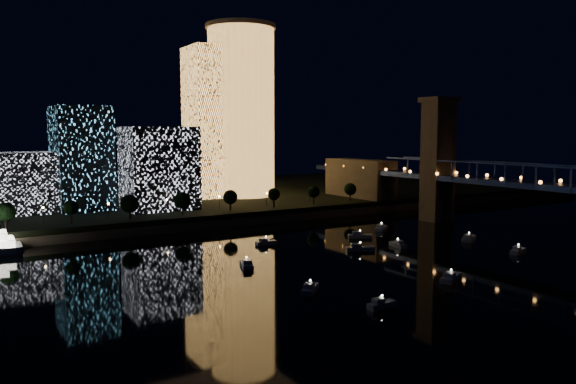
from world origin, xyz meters
name	(u,v)px	position (x,y,z in m)	size (l,w,h in m)	color
ground	(403,264)	(0.00, 0.00, 0.00)	(520.00, 520.00, 0.00)	black
far_bank	(187,198)	(0.00, 160.00, 2.50)	(420.00, 160.00, 5.00)	black
seawall	(260,219)	(0.00, 82.00, 1.50)	(420.00, 6.00, 3.00)	#6B5E4C
tower_cylindrical	(241,111)	(19.35, 135.38, 46.40)	(34.00, 34.00, 82.56)	#FFAF51
tower_rectangular	(212,123)	(5.16, 138.77, 40.66)	(22.41, 22.41, 71.31)	#FFAF51
midrise_blocks	(78,169)	(-61.30, 118.53, 21.64)	(102.90, 41.01, 41.41)	silver
truss_bridge	(540,191)	(65.00, 3.72, 16.25)	(13.00, 266.00, 50.00)	navy
motorboats	(381,252)	(2.96, 12.66, 0.81)	(88.10, 76.38, 2.78)	silver
esplanade_trees	(157,202)	(-39.79, 88.00, 10.47)	(166.19, 6.83, 8.91)	black
street_lamps	(167,203)	(-34.00, 94.00, 9.02)	(132.70, 0.70, 5.65)	black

